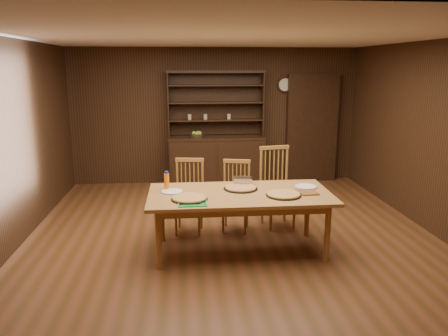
{
  "coord_description": "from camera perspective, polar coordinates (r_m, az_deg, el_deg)",
  "views": [
    {
      "loc": [
        -0.65,
        -5.46,
        2.25
      ],
      "look_at": [
        -0.08,
        0.4,
        0.87
      ],
      "focal_mm": 35.0,
      "sensor_mm": 36.0,
      "label": 1
    }
  ],
  "objects": [
    {
      "name": "wall_clock",
      "position": [
        8.66,
        7.95,
        10.73
      ],
      "size": [
        0.3,
        0.05,
        0.3
      ],
      "color": "#331C11",
      "rests_on": "room_shell"
    },
    {
      "name": "fruit_bowl",
      "position": [
        8.25,
        -3.58,
        4.32
      ],
      "size": [
        0.27,
        0.27,
        0.12
      ],
      "color": "black",
      "rests_on": "china_hutch"
    },
    {
      "name": "juice_bottle",
      "position": [
        5.46,
        -7.5,
        -1.69
      ],
      "size": [
        0.06,
        0.06,
        0.24
      ],
      "color": "orange",
      "rests_on": "dining_table"
    },
    {
      "name": "plate_left",
      "position": [
        5.37,
        -6.82,
        -3.06
      ],
      "size": [
        0.27,
        0.27,
        0.02
      ],
      "color": "white",
      "rests_on": "dining_table"
    },
    {
      "name": "chair_left",
      "position": [
        6.06,
        -4.56,
        -3.29
      ],
      "size": [
        0.47,
        0.45,
        1.01
      ],
      "rotation": [
        0.0,
        0.0,
        -0.15
      ],
      "color": "#A57838",
      "rests_on": "floor"
    },
    {
      "name": "room_shell",
      "position": [
        5.54,
        1.22,
        6.2
      ],
      "size": [
        6.0,
        6.0,
        6.0
      ],
      "color": "white",
      "rests_on": "floor"
    },
    {
      "name": "pot_holder_a",
      "position": [
        5.38,
        10.99,
        -3.17
      ],
      "size": [
        0.22,
        0.22,
        0.02
      ],
      "primitive_type": "cube",
      "rotation": [
        0.0,
        0.0,
        0.03
      ],
      "color": "#B1141C",
      "rests_on": "dining_table"
    },
    {
      "name": "plate_right",
      "position": [
        5.64,
        10.62,
        -2.38
      ],
      "size": [
        0.28,
        0.28,
        0.02
      ],
      "color": "white",
      "rests_on": "dining_table"
    },
    {
      "name": "foil_dish",
      "position": [
        5.67,
        2.48,
        -1.69
      ],
      "size": [
        0.26,
        0.2,
        0.1
      ],
      "primitive_type": "cube",
      "rotation": [
        0.0,
        0.0,
        -0.15
      ],
      "color": "silver",
      "rests_on": "dining_table"
    },
    {
      "name": "pot_holder_b",
      "position": [
        5.41,
        10.18,
        -3.06
      ],
      "size": [
        0.24,
        0.24,
        0.01
      ],
      "primitive_type": "cube",
      "rotation": [
        0.0,
        0.0,
        -0.37
      ],
      "color": "#B1141C",
      "rests_on": "dining_table"
    },
    {
      "name": "chair_center",
      "position": [
        6.11,
        1.57,
        -3.3
      ],
      "size": [
        0.48,
        0.46,
        0.98
      ],
      "rotation": [
        0.0,
        0.0,
        -0.23
      ],
      "color": "#A57838",
      "rests_on": "floor"
    },
    {
      "name": "chair_right",
      "position": [
        6.3,
        6.84,
        -2.04
      ],
      "size": [
        0.54,
        0.52,
        1.14
      ],
      "rotation": [
        0.0,
        0.0,
        0.18
      ],
      "color": "#A57838",
      "rests_on": "floor"
    },
    {
      "name": "pizza_center",
      "position": [
        5.46,
        2.2,
        -2.59
      ],
      "size": [
        0.43,
        0.43,
        0.04
      ],
      "color": "black",
      "rests_on": "dining_table"
    },
    {
      "name": "pizza_left",
      "position": [
        5.05,
        -4.54,
        -3.94
      ],
      "size": [
        0.42,
        0.42,
        0.04
      ],
      "color": "black",
      "rests_on": "dining_table"
    },
    {
      "name": "doorway",
      "position": [
        8.82,
        11.35,
        5.1
      ],
      "size": [
        1.0,
        0.18,
        2.1
      ],
      "primitive_type": "cube",
      "color": "#331C11",
      "rests_on": "floor"
    },
    {
      "name": "floor",
      "position": [
        5.94,
        1.15,
        -9.09
      ],
      "size": [
        6.0,
        6.0,
        0.0
      ],
      "primitive_type": "plane",
      "color": "brown",
      "rests_on": "ground"
    },
    {
      "name": "china_hutch",
      "position": [
        8.4,
        -1.01,
        1.81
      ],
      "size": [
        1.84,
        0.52,
        2.17
      ],
      "color": "#331C11",
      "rests_on": "floor"
    },
    {
      "name": "pizza_right",
      "position": [
        5.23,
        7.8,
        -3.44
      ],
      "size": [
        0.42,
        0.42,
        0.04
      ],
      "color": "black",
      "rests_on": "dining_table"
    },
    {
      "name": "dining_table",
      "position": [
        5.32,
        2.09,
        -3.96
      ],
      "size": [
        2.21,
        1.11,
        0.75
      ],
      "color": "#A86E3A",
      "rests_on": "floor"
    },
    {
      "name": "cooling_rack",
      "position": [
        4.94,
        -4.14,
        -4.47
      ],
      "size": [
        0.41,
        0.41,
        0.01
      ],
      "primitive_type": null,
      "rotation": [
        0.0,
        0.0,
        0.4
      ],
      "color": "#0DA953",
      "rests_on": "dining_table"
    }
  ]
}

